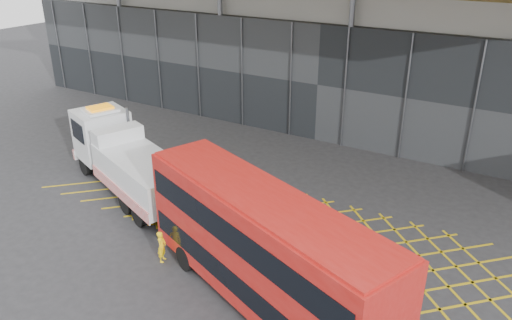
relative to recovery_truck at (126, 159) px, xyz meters
The scene contains 5 objects.
ground_plane 4.39m from the recovery_truck, 17.55° to the left, with size 120.00×120.00×0.00m, color #2B2B2E.
road_markings 9.62m from the recovery_truck, ahead, with size 27.96×7.16×0.01m.
recovery_truck is the anchor object (origin of this frame).
bus_towed 12.12m from the recovery_truck, 21.47° to the right, with size 11.99×6.88×4.82m.
worker 7.49m from the recovery_truck, 34.97° to the right, with size 0.54×0.35×1.48m, color yellow.
Camera 1 is at (15.31, -19.09, 13.13)m, focal length 35.00 mm.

